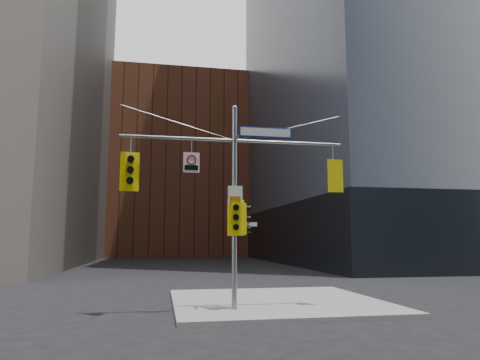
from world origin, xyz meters
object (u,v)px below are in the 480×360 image
object	(u,v)px
traffic_light_east_arm	(334,176)
traffic_light_pole_side	(244,219)
traffic_light_west_arm	(130,171)
street_sign_blade	(265,132)
signal_assembly	(235,184)
regulatory_sign_arm	(191,162)
traffic_light_pole_front	(236,218)

from	to	relation	value
traffic_light_east_arm	traffic_light_pole_side	world-z (taller)	traffic_light_east_arm
traffic_light_west_arm	street_sign_blade	bearing A→B (deg)	-7.17
signal_assembly	regulatory_sign_arm	bearing A→B (deg)	-179.24
traffic_light_pole_front	street_sign_blade	xyz separation A→B (m)	(1.14, 0.27, 3.11)
traffic_light_pole_side	traffic_light_pole_front	bearing A→B (deg)	133.73
traffic_light_east_arm	regulatory_sign_arm	world-z (taller)	regulatory_sign_arm
regulatory_sign_arm	street_sign_blade	bearing A→B (deg)	-2.69
traffic_light_pole_side	regulatory_sign_arm	distance (m)	2.71
traffic_light_pole_side	traffic_light_pole_front	world-z (taller)	traffic_light_pole_front
traffic_light_pole_front	regulatory_sign_arm	xyz separation A→B (m)	(-1.53, 0.25, 1.94)
street_sign_blade	regulatory_sign_arm	world-z (taller)	street_sign_blade
traffic_light_pole_side	traffic_light_pole_front	xyz separation A→B (m)	(-0.32, -0.27, 0.04)
traffic_light_pole_side	street_sign_blade	bearing A→B (deg)	-86.15
traffic_light_west_arm	traffic_light_east_arm	xyz separation A→B (m)	(7.31, -0.01, 0.00)
traffic_light_east_arm	regulatory_sign_arm	size ratio (longest dim) A/B	1.72
traffic_light_pole_side	street_sign_blade	distance (m)	3.25
traffic_light_pole_front	traffic_light_pole_side	bearing A→B (deg)	48.84
traffic_light_east_arm	traffic_light_west_arm	bearing A→B (deg)	0.25
signal_assembly	street_sign_blade	size ratio (longest dim) A/B	4.06
traffic_light_west_arm	traffic_light_pole_side	xyz separation A→B (m)	(3.93, -0.01, -1.60)
traffic_light_west_arm	regulatory_sign_arm	xyz separation A→B (m)	(2.07, -0.03, 0.37)
traffic_light_pole_side	signal_assembly	bearing A→B (deg)	94.58
signal_assembly	street_sign_blade	xyz separation A→B (m)	(1.14, 0.00, 1.93)
signal_assembly	traffic_light_east_arm	xyz separation A→B (m)	(3.71, 0.00, 0.38)
traffic_light_west_arm	traffic_light_east_arm	world-z (taller)	traffic_light_west_arm
traffic_light_west_arm	traffic_light_pole_front	size ratio (longest dim) A/B	1.09
traffic_light_west_arm	traffic_light_pole_front	world-z (taller)	traffic_light_west_arm
traffic_light_pole_side	street_sign_blade	size ratio (longest dim) A/B	0.55
signal_assembly	traffic_light_pole_side	xyz separation A→B (m)	(0.33, 0.00, -1.22)
signal_assembly	traffic_light_pole_side	distance (m)	1.26
traffic_light_west_arm	traffic_light_pole_front	xyz separation A→B (m)	(3.60, -0.28, -1.56)
traffic_light_east_arm	street_sign_blade	world-z (taller)	street_sign_blade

